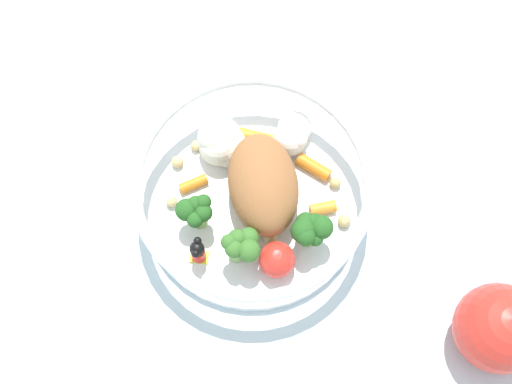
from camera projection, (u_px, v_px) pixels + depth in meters
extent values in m
plane|color=silver|center=(253.00, 205.00, 0.62)|extent=(2.40, 2.40, 0.00)
cylinder|color=white|center=(256.00, 203.00, 0.61)|extent=(0.19, 0.19, 0.01)
torus|color=white|center=(256.00, 182.00, 0.57)|extent=(0.20, 0.20, 0.01)
ellipsoid|color=#935B33|center=(263.00, 184.00, 0.58)|extent=(0.11, 0.09, 0.05)
cylinder|color=#7FAD5B|center=(241.00, 253.00, 0.58)|extent=(0.01, 0.01, 0.02)
sphere|color=#386B28|center=(239.00, 250.00, 0.55)|extent=(0.02, 0.02, 0.02)
sphere|color=#386B28|center=(249.00, 250.00, 0.56)|extent=(0.02, 0.02, 0.02)
sphere|color=#386B28|center=(249.00, 238.00, 0.56)|extent=(0.02, 0.02, 0.02)
sphere|color=#386B28|center=(237.00, 238.00, 0.56)|extent=(0.02, 0.02, 0.02)
sphere|color=#386B28|center=(229.00, 242.00, 0.55)|extent=(0.01, 0.01, 0.01)
cylinder|color=#7FAD5B|center=(307.00, 237.00, 0.58)|extent=(0.01, 0.01, 0.02)
sphere|color=#23561E|center=(306.00, 236.00, 0.56)|extent=(0.02, 0.02, 0.02)
sphere|color=#23561E|center=(315.00, 238.00, 0.57)|extent=(0.01, 0.01, 0.01)
sphere|color=#23561E|center=(321.00, 227.00, 0.56)|extent=(0.02, 0.02, 0.02)
sphere|color=#23561E|center=(315.00, 225.00, 0.57)|extent=(0.02, 0.02, 0.02)
sphere|color=#23561E|center=(306.00, 222.00, 0.57)|extent=(0.02, 0.02, 0.02)
sphere|color=#23561E|center=(304.00, 225.00, 0.56)|extent=(0.02, 0.02, 0.02)
sphere|color=#23561E|center=(303.00, 231.00, 0.56)|extent=(0.02, 0.02, 0.02)
cylinder|color=#7FAD5B|center=(200.00, 218.00, 0.59)|extent=(0.01, 0.01, 0.02)
sphere|color=#23561E|center=(195.00, 220.00, 0.57)|extent=(0.01, 0.01, 0.01)
sphere|color=#23561E|center=(203.00, 213.00, 0.57)|extent=(0.02, 0.02, 0.02)
sphere|color=#23561E|center=(203.00, 202.00, 0.57)|extent=(0.01, 0.01, 0.01)
sphere|color=#23561E|center=(195.00, 204.00, 0.57)|extent=(0.01, 0.01, 0.01)
sphere|color=#23561E|center=(187.00, 210.00, 0.57)|extent=(0.02, 0.02, 0.02)
sphere|color=silver|center=(219.00, 146.00, 0.61)|extent=(0.04, 0.04, 0.04)
sphere|color=silver|center=(226.00, 146.00, 0.61)|extent=(0.04, 0.04, 0.04)
sphere|color=silver|center=(222.00, 137.00, 0.61)|extent=(0.04, 0.04, 0.04)
sphere|color=silver|center=(215.00, 138.00, 0.60)|extent=(0.03, 0.03, 0.03)
sphere|color=white|center=(290.00, 139.00, 0.61)|extent=(0.03, 0.03, 0.03)
sphere|color=white|center=(296.00, 139.00, 0.61)|extent=(0.02, 0.02, 0.02)
sphere|color=white|center=(295.00, 129.00, 0.62)|extent=(0.03, 0.03, 0.03)
sphere|color=white|center=(285.00, 138.00, 0.61)|extent=(0.02, 0.02, 0.02)
cube|color=yellow|center=(199.00, 257.00, 0.59)|extent=(0.01, 0.02, 0.00)
cylinder|color=red|center=(198.00, 253.00, 0.58)|extent=(0.01, 0.01, 0.02)
sphere|color=black|center=(197.00, 249.00, 0.56)|extent=(0.01, 0.01, 0.01)
sphere|color=black|center=(196.00, 254.00, 0.56)|extent=(0.01, 0.01, 0.01)
sphere|color=black|center=(198.00, 241.00, 0.56)|extent=(0.01, 0.01, 0.01)
cylinder|color=orange|center=(323.00, 208.00, 0.60)|extent=(0.02, 0.02, 0.01)
cylinder|color=orange|center=(256.00, 137.00, 0.62)|extent=(0.01, 0.03, 0.01)
cylinder|color=orange|center=(193.00, 184.00, 0.61)|extent=(0.02, 0.03, 0.01)
cylinder|color=orange|center=(314.00, 167.00, 0.61)|extent=(0.02, 0.03, 0.01)
sphere|color=red|center=(277.00, 260.00, 0.57)|extent=(0.03, 0.03, 0.03)
sphere|color=#D1B775|center=(196.00, 146.00, 0.62)|extent=(0.01, 0.01, 0.01)
sphere|color=tan|center=(343.00, 225.00, 0.59)|extent=(0.01, 0.01, 0.01)
sphere|color=tan|center=(335.00, 183.00, 0.61)|extent=(0.01, 0.01, 0.01)
sphere|color=#D1B775|center=(172.00, 202.00, 0.60)|extent=(0.01, 0.01, 0.01)
sphere|color=#D1B775|center=(270.00, 238.00, 0.59)|extent=(0.01, 0.01, 0.01)
sphere|color=#D1B775|center=(177.00, 162.00, 0.61)|extent=(0.01, 0.01, 0.01)
sphere|color=red|center=(499.00, 328.00, 0.54)|extent=(0.07, 0.07, 0.07)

